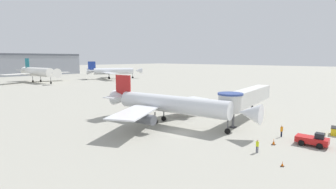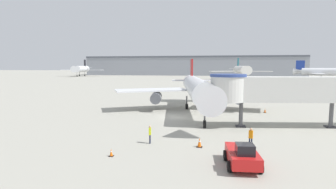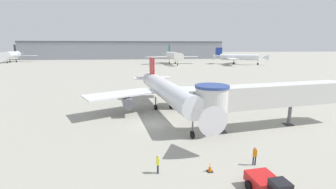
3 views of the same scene
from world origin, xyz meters
name	(u,v)px [view 1 (image 1 of 3)]	position (x,y,z in m)	size (l,w,h in m)	color
ground_plane	(181,133)	(0.00, 0.00, 0.00)	(800.00, 800.00, 0.00)	#9E9B8E
main_airplane	(168,104)	(2.58, 5.24, 3.57)	(26.12, 29.50, 8.37)	silver
jet_bridge	(245,98)	(14.09, -3.60, 4.40)	(21.67, 6.04, 6.08)	silver
pushback_tug_red	(313,140)	(7.25, -16.95, 0.82)	(2.49, 4.08, 1.86)	red
service_container_yellow	(336,131)	(15.27, -18.11, 0.60)	(2.33, 1.61, 1.18)	yellow
traffic_cone_starboard_wing	(200,113)	(12.92, 5.78, 0.32)	(0.41, 0.41, 0.68)	black
traffic_cone_near_nose	(274,142)	(4.08, -12.96, 0.39)	(0.50, 0.50, 0.82)	black
traffic_cone_apron_front	(282,164)	(-2.54, -16.47, 0.28)	(0.36, 0.36, 0.60)	black
ground_crew_marshaller	(257,145)	(-0.39, -12.63, 0.96)	(0.23, 0.34, 1.66)	#1E2338
ground_crew_wing_walker	(282,130)	(8.40, -12.43, 1.02)	(0.38, 0.29, 1.76)	#1E2338
background_jet_teal_tail	(38,72)	(19.30, 106.80, 5.09)	(33.33, 33.85, 11.66)	white
background_jet_blue_tail	(113,71)	(57.48, 99.87, 4.36)	(29.72, 29.35, 9.90)	silver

